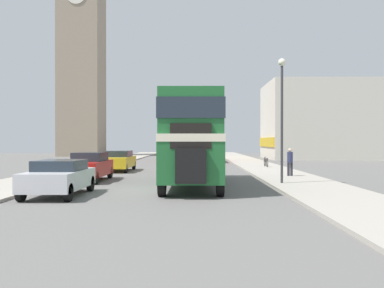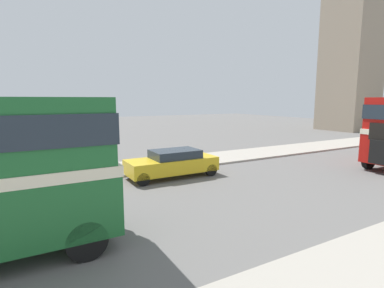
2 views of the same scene
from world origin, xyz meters
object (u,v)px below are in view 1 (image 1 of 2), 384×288
at_px(car_parked_mid, 90,166).
at_px(church_tower, 82,31).
at_px(car_parked_near, 59,177).
at_px(bicycle_on_pavement, 266,162).
at_px(car_parked_far, 118,160).
at_px(pedestrian_walking, 290,160).
at_px(street_lamp, 282,102).
at_px(bus_distant, 192,138).
at_px(double_decker_bus, 192,134).

height_order(car_parked_mid, church_tower, church_tower).
relative_size(car_parked_near, bicycle_on_pavement, 2.28).
height_order(car_parked_far, pedestrian_walking, pedestrian_walking).
height_order(car_parked_far, street_lamp, street_lamp).
bearing_deg(bus_distant, double_decker_bus, -89.60).
bearing_deg(street_lamp, pedestrian_walking, 72.66).
bearing_deg(car_parked_far, church_tower, 109.26).
relative_size(bus_distant, bicycle_on_pavement, 5.34).
height_order(bus_distant, church_tower, church_tower).
height_order(car_parked_near, car_parked_mid, car_parked_mid).
bearing_deg(car_parked_mid, church_tower, 105.54).
bearing_deg(bicycle_on_pavement, double_decker_bus, -113.50).
height_order(car_parked_near, car_parked_far, car_parked_far).
height_order(car_parked_near, bicycle_on_pavement, car_parked_near).
distance_m(car_parked_near, street_lamp, 10.56).
height_order(car_parked_near, pedestrian_walking, pedestrian_walking).
distance_m(bus_distant, street_lamp, 24.60).
distance_m(street_lamp, church_tower, 47.52).
relative_size(double_decker_bus, car_parked_far, 2.17).
xyz_separation_m(bus_distant, church_tower, (-15.92, 16.50, 15.35)).
height_order(double_decker_bus, street_lamp, street_lamp).
distance_m(bicycle_on_pavement, church_tower, 39.18).
distance_m(car_parked_far, pedestrian_walking, 12.08).
xyz_separation_m(double_decker_bus, bicycle_on_pavement, (5.63, 12.94, -1.95)).
relative_size(bus_distant, car_parked_mid, 2.16).
xyz_separation_m(car_parked_near, car_parked_mid, (-0.36, 6.10, 0.06)).
relative_size(car_parked_far, church_tower, 0.13).
bearing_deg(car_parked_mid, pedestrian_walking, 10.24).
xyz_separation_m(car_parked_near, church_tower, (-11.05, 44.56, 17.10)).
relative_size(car_parked_near, church_tower, 0.11).
bearing_deg(street_lamp, church_tower, 116.55).
bearing_deg(car_parked_mid, bus_distant, 76.62).
bearing_deg(car_parked_near, street_lamp, 22.79).
xyz_separation_m(double_decker_bus, bus_distant, (-0.17, 24.07, 0.03)).
distance_m(car_parked_far, street_lamp, 13.88).
distance_m(car_parked_near, car_parked_far, 13.52).
distance_m(car_parked_mid, car_parked_far, 7.43).
height_order(bus_distant, pedestrian_walking, bus_distant).
relative_size(car_parked_mid, street_lamp, 0.74).
height_order(car_parked_far, church_tower, church_tower).
distance_m(bus_distant, pedestrian_walking, 20.83).
distance_m(car_parked_far, church_tower, 37.04).
bearing_deg(car_parked_near, bus_distant, 80.15).
height_order(car_parked_near, street_lamp, street_lamp).
relative_size(bicycle_on_pavement, church_tower, 0.05).
bearing_deg(street_lamp, bus_distant, 100.32).
bearing_deg(car_parked_far, street_lamp, -45.46).
xyz_separation_m(car_parked_near, pedestrian_walking, (10.57, 8.07, 0.28)).
bearing_deg(car_parked_far, bicycle_on_pavement, 17.39).
distance_m(car_parked_mid, church_tower, 43.40).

